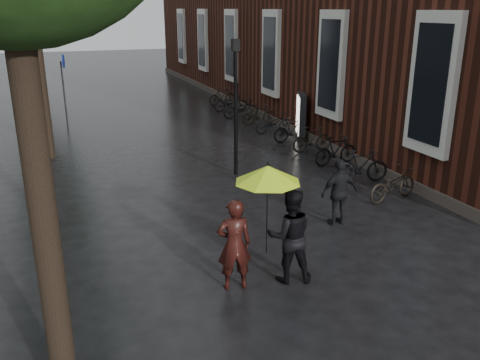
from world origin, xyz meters
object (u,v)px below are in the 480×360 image
person_black (290,236)px  ad_lightbox (301,116)px  parked_bicycles (280,126)px  pedestrian_walking (339,192)px  person_burgundy (234,245)px  lamp_post (236,95)px

person_black → ad_lightbox: 11.02m
ad_lightbox → person_black: bearing=-96.7°
parked_bicycles → ad_lightbox: 0.92m
person_black → ad_lightbox: person_black is taller
parked_bicycles → ad_lightbox: bearing=-36.3°
pedestrian_walking → ad_lightbox: (3.02, 7.76, 0.10)m
person_burgundy → lamp_post: (2.37, 6.25, 1.58)m
person_black → lamp_post: 6.66m
person_black → parked_bicycles: person_black is taller
person_black → parked_bicycles: 11.17m
pedestrian_walking → ad_lightbox: bearing=-111.5°
person_black → pedestrian_walking: (2.23, 1.93, -0.11)m
parked_bicycles → ad_lightbox: (0.66, -0.48, 0.44)m
pedestrian_walking → ad_lightbox: 8.33m
pedestrian_walking → parked_bicycles: size_ratio=0.10×
ad_lightbox → lamp_post: size_ratio=0.44×
person_black → parked_bicycles: (4.60, 10.17, -0.44)m
pedestrian_walking → lamp_post: lamp_post is taller
parked_bicycles → lamp_post: lamp_post is taller
parked_bicycles → ad_lightbox: ad_lightbox is taller
person_burgundy → pedestrian_walking: (3.28, 1.84, -0.07)m
person_black → person_burgundy: bearing=10.9°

